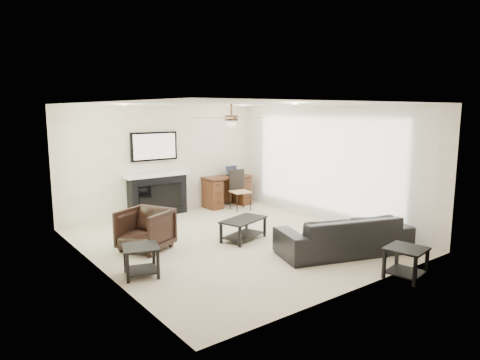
{
  "coord_description": "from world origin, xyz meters",
  "views": [
    {
      "loc": [
        -4.52,
        -6.17,
        2.39
      ],
      "look_at": [
        0.11,
        -0.01,
        1.13
      ],
      "focal_mm": 32.0,
      "sensor_mm": 36.0,
      "label": 1
    }
  ],
  "objects_px": {
    "armchair": "(145,230)",
    "desk": "(227,191)",
    "sofa": "(344,234)",
    "fireplace_unit": "(157,174)",
    "coffee_table": "(243,229)"
  },
  "relations": [
    {
      "from": "coffee_table",
      "to": "fireplace_unit",
      "type": "bearing_deg",
      "value": 81.33
    },
    {
      "from": "sofa",
      "to": "fireplace_unit",
      "type": "distance_m",
      "value": 4.5
    },
    {
      "from": "coffee_table",
      "to": "desk",
      "type": "distance_m",
      "value": 2.88
    },
    {
      "from": "armchair",
      "to": "desk",
      "type": "relative_size",
      "value": 0.65
    },
    {
      "from": "sofa",
      "to": "fireplace_unit",
      "type": "bearing_deg",
      "value": -54.28
    },
    {
      "from": "fireplace_unit",
      "to": "desk",
      "type": "bearing_deg",
      "value": -4.46
    },
    {
      "from": "fireplace_unit",
      "to": "sofa",
      "type": "bearing_deg",
      "value": -72.69
    },
    {
      "from": "armchair",
      "to": "coffee_table",
      "type": "distance_m",
      "value": 1.79
    },
    {
      "from": "fireplace_unit",
      "to": "coffee_table",
      "type": "bearing_deg",
      "value": -80.89
    },
    {
      "from": "coffee_table",
      "to": "desk",
      "type": "xyz_separation_m",
      "value": [
        1.4,
        2.51,
        0.18
      ]
    },
    {
      "from": "coffee_table",
      "to": "sofa",
      "type": "bearing_deg",
      "value": -78.42
    },
    {
      "from": "sofa",
      "to": "desk",
      "type": "relative_size",
      "value": 1.83
    },
    {
      "from": "sofa",
      "to": "coffee_table",
      "type": "height_order",
      "value": "sofa"
    },
    {
      "from": "fireplace_unit",
      "to": "desk",
      "type": "distance_m",
      "value": 1.92
    },
    {
      "from": "sofa",
      "to": "desk",
      "type": "height_order",
      "value": "desk"
    }
  ]
}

